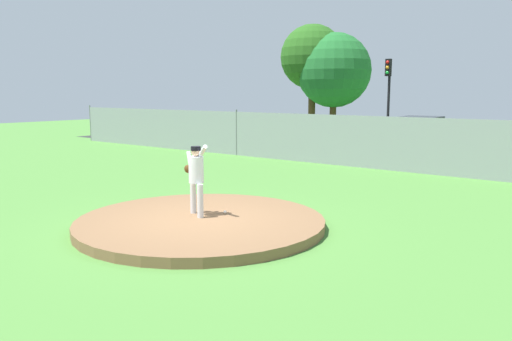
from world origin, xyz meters
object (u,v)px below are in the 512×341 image
at_px(parked_car_charcoal, 234,129).
at_px(parked_car_teal, 288,132).
at_px(traffic_light_near, 388,86).
at_px(baseball, 225,212).
at_px(pitcher_youth, 196,173).
at_px(parked_car_white, 418,138).

relative_size(parked_car_charcoal, parked_car_teal, 1.00).
bearing_deg(traffic_light_near, baseball, -76.72).
distance_m(pitcher_youth, baseball, 1.08).
height_order(baseball, traffic_light_near, traffic_light_near).
relative_size(baseball, parked_car_teal, 0.02).
bearing_deg(parked_car_white, parked_car_teal, -176.14).
xyz_separation_m(pitcher_youth, traffic_light_near, (-3.81, 18.30, 2.02)).
bearing_deg(pitcher_youth, parked_car_teal, 117.60).
xyz_separation_m(parked_car_charcoal, parked_car_teal, (3.52, 0.18, 0.03)).
height_order(baseball, parked_car_teal, parked_car_teal).
relative_size(pitcher_youth, traffic_light_near, 0.34).
bearing_deg(traffic_light_near, pitcher_youth, -78.25).
distance_m(pitcher_youth, parked_car_charcoal, 17.65).
bearing_deg(parked_car_charcoal, traffic_light_near, 31.91).
bearing_deg(parked_car_teal, baseball, -60.30).
xyz_separation_m(baseball, parked_car_teal, (-7.75, 13.59, 0.58)).
relative_size(parked_car_teal, traffic_light_near, 1.01).
xyz_separation_m(parked_car_charcoal, parked_car_white, (10.22, 0.63, 0.05)).
height_order(parked_car_teal, traffic_light_near, traffic_light_near).
height_order(parked_car_white, traffic_light_near, traffic_light_near).
bearing_deg(baseball, parked_car_white, 94.29).
bearing_deg(parked_car_teal, pitcher_youth, -62.40).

